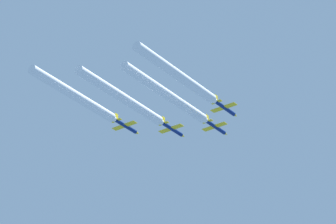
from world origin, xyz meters
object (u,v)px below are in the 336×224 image
jet_left_wingman (173,129)px  jet_right_wingman (225,108)px  jet_lead (216,127)px  jet_outer_left (126,126)px

jet_left_wingman → jet_right_wingman: jet_right_wingman is taller
jet_right_wingman → jet_left_wingman: bearing=176.7°
jet_lead → jet_outer_left: 27.38m
jet_left_wingman → jet_outer_left: 14.14m
jet_outer_left → jet_left_wingman: bearing=50.1°
jet_left_wingman → jet_outer_left: jet_left_wingman is taller
jet_left_wingman → jet_lead: bearing=44.4°
jet_right_wingman → jet_outer_left: jet_right_wingman is taller
jet_left_wingman → jet_outer_left: bearing=-129.9°
jet_left_wingman → jet_right_wingman: bearing=-3.3°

